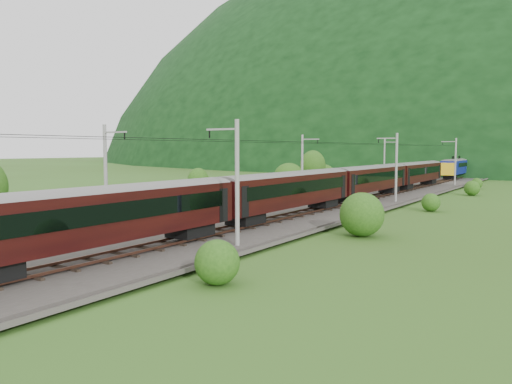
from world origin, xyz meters
The scene contains 14 objects.
ground centered at (0.00, 0.00, 0.00)m, with size 600.00×600.00×0.00m, color #335019.
railbed centered at (0.00, 10.00, 0.15)m, with size 14.00×220.00×0.30m, color #38332D.
track_left centered at (-2.40, 10.00, 0.37)m, with size 2.40×220.00×0.27m.
track_right centered at (2.40, 10.00, 0.37)m, with size 2.40×220.00×0.27m.
catenary_left centered at (-6.12, 32.00, 4.50)m, with size 2.54×192.28×8.00m.
catenary_right centered at (6.12, 32.00, 4.50)m, with size 2.54×192.28×8.00m.
overhead_wires centered at (0.00, 10.00, 7.10)m, with size 4.83×198.00×0.03m.
mountain_ridge centered at (-120.00, 300.00, 0.00)m, with size 336.00×280.00×132.00m, color black.
train centered at (2.40, 13.09, 3.26)m, with size 2.72×149.92×4.72m.
hazard_post_near centered at (-0.53, 49.17, 1.09)m, with size 0.17×0.17×1.58m, color red.
hazard_post_far centered at (0.56, 57.81, 1.03)m, with size 0.16×0.16×1.46m, color red.
signal centered at (-3.36, 26.99, 1.48)m, with size 0.22×0.22×2.01m.
vegetation_left centered at (-14.32, 19.30, 2.57)m, with size 10.90×140.83×6.66m.
vegetation_right centered at (10.92, 8.75, 1.15)m, with size 3.68×100.96×2.94m.
Camera 1 is at (24.45, -25.60, 6.44)m, focal length 35.00 mm.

